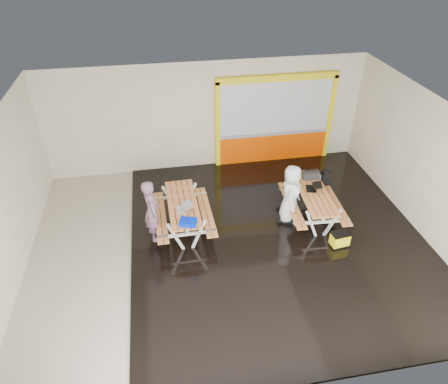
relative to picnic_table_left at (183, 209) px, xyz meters
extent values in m
cube|color=#BDB4A0|center=(1.10, -0.79, -0.67)|extent=(10.00, 8.00, 0.01)
cube|color=white|center=(1.10, -0.79, 2.84)|extent=(10.00, 8.00, 0.01)
cube|color=beige|center=(1.10, 3.21, 1.09)|extent=(10.00, 0.01, 3.50)
cube|color=beige|center=(1.10, -4.80, 1.09)|extent=(10.00, 0.01, 3.50)
cube|color=beige|center=(-3.90, -0.79, 1.09)|extent=(0.01, 8.00, 3.50)
cube|color=beige|center=(6.11, -0.79, 1.09)|extent=(0.01, 8.00, 3.50)
cube|color=black|center=(2.35, -0.79, -0.64)|extent=(7.50, 7.98, 0.05)
cube|color=#F14900|center=(3.30, 3.14, -0.16)|extent=(3.60, 0.12, 1.00)
cube|color=gray|center=(3.30, 3.14, 0.37)|extent=(3.60, 0.14, 0.10)
cube|color=silver|center=(3.30, 3.15, 1.28)|extent=(3.60, 0.08, 1.72)
cube|color=yellow|center=(1.43, 3.13, 0.79)|extent=(0.14, 0.16, 2.90)
cube|color=yellow|center=(5.17, 3.13, 0.79)|extent=(0.14, 0.16, 2.90)
cube|color=yellow|center=(3.30, 3.13, 2.24)|extent=(3.88, 0.16, 0.20)
cube|color=#D58242|center=(-0.31, -0.01, 0.18)|extent=(0.18, 2.17, 0.04)
cube|color=#D58242|center=(-0.15, 0.00, 0.18)|extent=(0.18, 2.17, 0.04)
cube|color=#D58242|center=(0.00, 0.00, 0.18)|extent=(0.18, 2.17, 0.04)
cube|color=#D58242|center=(0.15, 0.00, 0.18)|extent=(0.18, 2.17, 0.04)
cube|color=#D58242|center=(0.31, 0.01, 0.18)|extent=(0.18, 2.17, 0.04)
cube|color=white|center=(-0.26, -0.83, -0.20)|extent=(0.40, 0.07, 0.87)
cube|color=white|center=(0.30, -0.82, -0.20)|extent=(0.40, 0.07, 0.87)
cube|color=white|center=(0.02, -0.82, -0.15)|extent=(1.49, 0.10, 0.07)
cube|color=white|center=(0.02, -0.82, 0.13)|extent=(0.73, 0.08, 0.07)
cube|color=white|center=(-0.30, 0.82, -0.20)|extent=(0.40, 0.07, 0.87)
cube|color=white|center=(0.26, 0.83, -0.20)|extent=(0.40, 0.07, 0.87)
cube|color=white|center=(-0.02, 0.82, -0.15)|extent=(1.49, 0.10, 0.07)
cube|color=white|center=(-0.02, 0.82, 0.13)|extent=(0.73, 0.08, 0.07)
cube|color=white|center=(0.00, 0.00, -0.04)|extent=(0.10, 1.78, 0.07)
cube|color=#D58242|center=(-0.67, -0.01, -0.14)|extent=(0.17, 2.17, 0.04)
cube|color=#D58242|center=(-0.52, -0.01, -0.14)|extent=(0.17, 2.17, 0.04)
cube|color=#D58242|center=(0.52, 0.01, -0.14)|extent=(0.17, 2.17, 0.04)
cube|color=#D58242|center=(0.67, 0.01, -0.14)|extent=(0.17, 2.17, 0.04)
cube|color=#D58242|center=(3.22, -0.11, 0.17)|extent=(0.26, 2.14, 0.04)
cube|color=#D58242|center=(3.37, -0.12, 0.17)|extent=(0.26, 2.14, 0.04)
cube|color=#D58242|center=(3.52, -0.13, 0.17)|extent=(0.26, 2.14, 0.04)
cube|color=#D58242|center=(3.67, -0.14, 0.17)|extent=(0.26, 2.14, 0.04)
cube|color=#D58242|center=(3.83, -0.15, 0.17)|extent=(0.26, 2.14, 0.04)
cube|color=white|center=(3.20, -0.92, -0.21)|extent=(0.40, 0.09, 0.85)
cube|color=white|center=(3.75, -0.96, -0.21)|extent=(0.40, 0.09, 0.85)
cube|color=white|center=(3.47, -0.94, -0.16)|extent=(1.46, 0.15, 0.06)
cube|color=white|center=(3.47, -0.94, 0.12)|extent=(0.72, 0.11, 0.06)
cube|color=white|center=(3.29, 0.69, -0.21)|extent=(0.40, 0.09, 0.85)
cube|color=white|center=(3.85, 0.66, -0.21)|extent=(0.40, 0.09, 0.85)
cube|color=white|center=(3.57, 0.68, -0.16)|extent=(1.46, 0.15, 0.06)
cube|color=white|center=(3.57, 0.68, 0.12)|extent=(0.72, 0.11, 0.06)
cube|color=white|center=(3.52, -0.13, -0.04)|extent=(0.17, 1.75, 0.06)
cube|color=#D58242|center=(2.87, -0.09, -0.15)|extent=(0.25, 2.14, 0.04)
cube|color=#D58242|center=(3.01, -0.10, -0.15)|extent=(0.25, 2.14, 0.04)
cube|color=#D58242|center=(4.04, -0.16, -0.15)|extent=(0.25, 2.14, 0.04)
cube|color=#D58242|center=(4.18, -0.17, -0.15)|extent=(0.25, 2.14, 0.04)
imported|color=#76526E|center=(-0.79, -0.25, 0.24)|extent=(0.51, 0.68, 1.72)
imported|color=white|center=(2.86, -0.13, 0.23)|extent=(0.79, 0.95, 1.66)
cube|color=silver|center=(-0.05, -0.31, 0.21)|extent=(0.30, 0.39, 0.02)
cube|color=silver|center=(0.11, -0.29, 0.34)|extent=(0.28, 0.39, 0.07)
cube|color=silver|center=(0.10, -0.29, 0.34)|extent=(0.24, 0.34, 0.06)
cube|color=black|center=(3.49, 0.06, 0.20)|extent=(0.34, 0.41, 0.02)
cube|color=black|center=(3.64, 0.02, 0.33)|extent=(0.32, 0.41, 0.07)
cube|color=silver|center=(3.64, 0.02, 0.33)|extent=(0.27, 0.36, 0.06)
cube|color=#001FC8|center=(0.06, -0.88, 0.26)|extent=(0.47, 0.39, 0.12)
cube|color=black|center=(3.67, 0.58, 0.29)|extent=(0.48, 0.27, 0.21)
cylinder|color=black|center=(3.67, 0.58, 0.44)|extent=(0.35, 0.05, 0.03)
cube|color=black|center=(4.14, 0.64, 0.09)|extent=(0.30, 0.21, 0.40)
cylinder|color=black|center=(4.14, 0.64, 0.31)|extent=(0.20, 0.20, 0.10)
cube|color=black|center=(2.79, -0.16, -0.53)|extent=(0.54, 0.49, 0.16)
cube|color=black|center=(3.80, -1.40, -0.59)|extent=(0.50, 0.36, 0.05)
cube|color=yellow|center=(3.80, -1.40, -0.41)|extent=(0.47, 0.33, 0.35)
cube|color=black|center=(3.80, -1.40, -0.23)|extent=(0.50, 0.36, 0.03)
camera|label=1|loc=(-0.42, -8.49, 6.37)|focal=32.53mm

